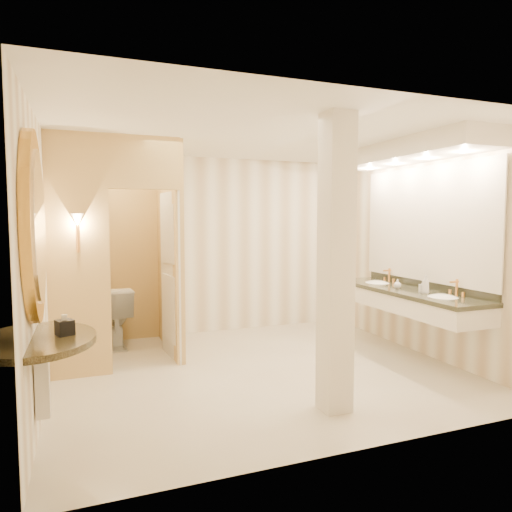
{
  "coord_description": "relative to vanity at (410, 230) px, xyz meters",
  "views": [
    {
      "loc": [
        -1.86,
        -4.85,
        1.76
      ],
      "look_at": [
        0.05,
        0.2,
        1.32
      ],
      "focal_mm": 32.0,
      "sensor_mm": 36.0,
      "label": 1
    }
  ],
  "objects": [
    {
      "name": "wall_sconce",
      "position": [
        -3.9,
        0.6,
        0.1
      ],
      "size": [
        0.14,
        0.14,
        0.42
      ],
      "color": "#D38F43",
      "rests_on": "toilet_closet"
    },
    {
      "name": "console_shelf",
      "position": [
        -4.19,
        -0.96,
        -0.28
      ],
      "size": [
        1.09,
        1.09,
        2.0
      ],
      "color": "black",
      "rests_on": "floor"
    },
    {
      "name": "tissue_box",
      "position": [
        -4.0,
        -0.96,
        -0.69
      ],
      "size": [
        0.15,
        0.15,
        0.12
      ],
      "primitive_type": "cube",
      "rotation": [
        0.0,
        0.0,
        0.39
      ],
      "color": "black",
      "rests_on": "console_shelf"
    },
    {
      "name": "wall_right",
      "position": [
        0.27,
        0.17,
        -0.28
      ],
      "size": [
        0.02,
        4.0,
        2.7
      ],
      "primitive_type": "cube",
      "color": "white",
      "rests_on": "floor"
    },
    {
      "name": "soap_bottle_b",
      "position": [
        -0.1,
        0.09,
        -0.69
      ],
      "size": [
        0.11,
        0.11,
        0.12
      ],
      "primitive_type": "imported",
      "rotation": [
        0.0,
        0.0,
        -0.24
      ],
      "color": "silver",
      "rests_on": "vanity"
    },
    {
      "name": "wall_left",
      "position": [
        -4.23,
        0.17,
        -0.28
      ],
      "size": [
        0.02,
        4.0,
        2.7
      ],
      "primitive_type": "cube",
      "color": "white",
      "rests_on": "floor"
    },
    {
      "name": "pillar",
      "position": [
        -1.71,
        -1.1,
        -0.28
      ],
      "size": [
        0.26,
        0.26,
        2.7
      ],
      "primitive_type": "cube",
      "color": "silver",
      "rests_on": "floor"
    },
    {
      "name": "soap_bottle_c",
      "position": [
        -0.07,
        -0.38,
        -0.64
      ],
      "size": [
        0.1,
        0.1,
        0.22
      ],
      "primitive_type": "imported",
      "rotation": [
        0.0,
        0.0,
        -0.15
      ],
      "color": "#C6B28C",
      "rests_on": "vanity"
    },
    {
      "name": "toilet",
      "position": [
        -3.5,
        1.83,
        -1.21
      ],
      "size": [
        0.53,
        0.85,
        0.84
      ],
      "primitive_type": "imported",
      "rotation": [
        0.0,
        0.0,
        3.22
      ],
      "color": "white",
      "rests_on": "floor"
    },
    {
      "name": "toilet_closet",
      "position": [
        -3.09,
        1.14,
        -0.24
      ],
      "size": [
        1.5,
        1.55,
        2.7
      ],
      "color": "#F3D17F",
      "rests_on": "floor"
    },
    {
      "name": "vanity",
      "position": [
        0.0,
        0.0,
        0.0
      ],
      "size": [
        0.75,
        2.5,
        2.09
      ],
      "color": "silver",
      "rests_on": "floor"
    },
    {
      "name": "soap_bottle_a",
      "position": [
        -0.03,
        -0.29,
        -0.68
      ],
      "size": [
        0.08,
        0.08,
        0.15
      ],
      "primitive_type": "imported",
      "rotation": [
        0.0,
        0.0,
        -0.15
      ],
      "color": "beige",
      "rests_on": "vanity"
    },
    {
      "name": "ceiling",
      "position": [
        -1.98,
        0.17,
        1.07
      ],
      "size": [
        4.5,
        4.5,
        0.0
      ],
      "primitive_type": "plane",
      "rotation": [
        3.14,
        0.0,
        0.0
      ],
      "color": "white",
      "rests_on": "wall_back"
    },
    {
      "name": "wall_back",
      "position": [
        -1.98,
        2.17,
        -0.28
      ],
      "size": [
        4.5,
        0.02,
        2.7
      ],
      "primitive_type": "cube",
      "color": "white",
      "rests_on": "floor"
    },
    {
      "name": "wall_front",
      "position": [
        -1.98,
        -1.83,
        -0.28
      ],
      "size": [
        4.5,
        0.02,
        2.7
      ],
      "primitive_type": "cube",
      "color": "white",
      "rests_on": "floor"
    },
    {
      "name": "floor",
      "position": [
        -1.98,
        0.17,
        -1.63
      ],
      "size": [
        4.5,
        4.5,
        0.0
      ],
      "primitive_type": "plane",
      "color": "beige",
      "rests_on": "ground"
    }
  ]
}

